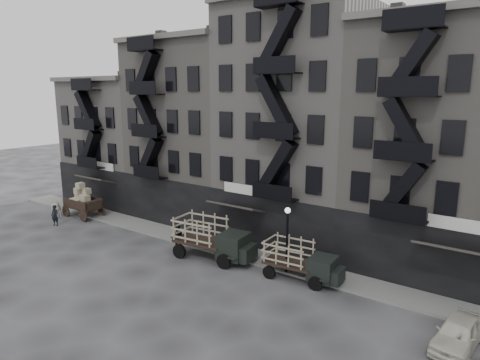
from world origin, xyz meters
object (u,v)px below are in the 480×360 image
Objects in this scene: pedestrian_west at (55,215)px; pedestrian_mid at (177,238)px; horse at (55,208)px; stake_truck_west at (212,236)px; stake_truck_east at (301,258)px; wagon at (82,197)px; car_east at (458,333)px.

pedestrian_west is 12.53m from pedestrian_mid.
pedestrian_west reaches higher than horse.
stake_truck_west is (17.79, 0.77, 0.87)m from horse.
horse is 0.37× the size of stake_truck_east.
pedestrian_mid is at bearing -178.16° from stake_truck_east.
wagon reaches higher than car_east.
stake_truck_east is 21.83m from pedestrian_west.
pedestrian_mid is at bearing -177.42° from car_east.
pedestrian_west is at bearing -35.42° from pedestrian_mid.
pedestrian_west is 0.92× the size of pedestrian_mid.
stake_truck_west is at bearing -179.09° from stake_truck_east.
horse is at bearing -142.86° from wagon.
wagon reaches higher than pedestrian_mid.
horse is 0.49× the size of wagon.
horse is 0.30× the size of stake_truck_west.
pedestrian_west is (-21.64, -2.84, -0.46)m from stake_truck_east.
horse is 1.00× the size of pedestrian_west.
pedestrian_mid is (14.92, 0.35, 0.21)m from horse.
stake_truck_east is at bearing -86.21° from horse.
wagon is 1.90× the size of pedestrian_mid.
stake_truck_west reaches higher than stake_truck_east.
horse is 17.82m from stake_truck_west.
wagon is at bearing -178.16° from car_east.
pedestrian_west is at bearing -178.10° from stake_truck_west.
stake_truck_west reaches higher than horse.
car_east is at bearing -90.63° from horse.
stake_truck_east is at bearing 172.96° from car_east.
car_east is at bearing -21.76° from pedestrian_west.
pedestrian_mid is (12.40, 1.84, 0.07)m from pedestrian_west.
stake_truck_west is 3.04× the size of pedestrian_mid.
stake_truck_east is 1.22× the size of car_east.
horse is 2.93m from pedestrian_west.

